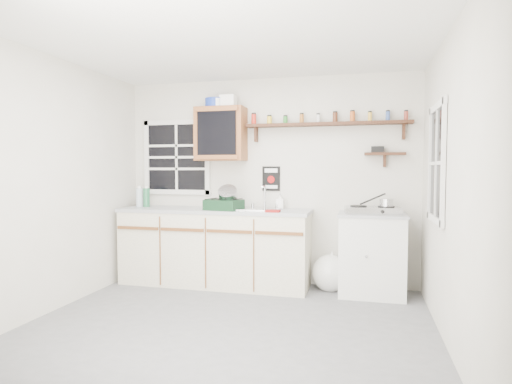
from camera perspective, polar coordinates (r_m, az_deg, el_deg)
room at (r=3.73m, az=-3.89°, el=0.79°), size 3.64×3.24×2.54m
main_cabinet at (r=5.23m, az=-5.54°, el=-7.26°), size 2.31×0.63×0.92m
right_cabinet at (r=4.95m, az=15.18°, el=-7.99°), size 0.73×0.57×0.91m
sink at (r=5.01m, az=0.24°, el=-2.26°), size 0.52×0.44×0.29m
upper_cabinet at (r=5.28m, az=-4.72°, el=7.71°), size 0.60×0.32×0.65m
upper_cabinet_clutter at (r=5.33m, az=-4.90°, el=11.82°), size 0.38×0.24×0.14m
spice_shelf at (r=5.10m, az=9.25°, el=9.01°), size 1.91×0.18×0.35m
secondary_shelf at (r=5.07m, az=16.53°, el=4.97°), size 0.45×0.16×0.24m
warning_sign at (r=5.24m, az=2.03°, el=1.79°), size 0.22×0.02×0.30m
window_back at (r=5.64m, az=-10.52°, el=4.57°), size 0.93×0.03×0.98m
window_right at (r=4.14m, az=22.99°, el=3.55°), size 0.03×0.78×1.08m
water_bottles at (r=5.60m, az=-14.84°, el=-0.66°), size 0.17×0.10×0.27m
dish_rack at (r=5.00m, az=-4.14°, el=-1.30°), size 0.45×0.37×0.30m
soap_bottle at (r=5.14m, az=3.23°, el=-1.24°), size 0.08×0.08×0.18m
rag at (r=4.76m, az=2.25°, el=-2.54°), size 0.16×0.14×0.02m
hotplate at (r=4.86m, az=15.24°, el=-2.32°), size 0.62×0.38×0.08m
saucepan at (r=4.87m, az=16.90°, el=-1.39°), size 0.36×0.19×0.15m
trash_bag at (r=5.08m, az=9.84°, el=-10.57°), size 0.42×0.38×0.48m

